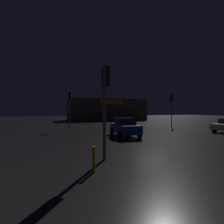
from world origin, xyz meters
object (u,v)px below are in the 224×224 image
Objects in this scene: traffic_signal_main at (70,101)px; traffic_signal_cross_left at (105,94)px; store_building at (106,110)px; car_near at (125,127)px; traffic_signal_cross_right at (171,103)px.

traffic_signal_main is 14.52m from traffic_signal_cross_left.
car_near is at bearing -103.60° from store_building.
traffic_signal_main reaches higher than traffic_signal_cross_left.
traffic_signal_main is (-10.69, -19.91, 1.00)m from store_building.
traffic_signal_cross_right is (3.52, -20.47, 0.90)m from store_building.
traffic_signal_cross_left is at bearing -119.42° from car_near.
traffic_signal_cross_right is (14.08, 13.96, 0.28)m from traffic_signal_cross_left.
traffic_signal_main is 9.00m from car_near.
traffic_signal_cross_right reaches higher than traffic_signal_cross_left.
traffic_signal_cross_right reaches higher than traffic_signal_main.
traffic_signal_cross_right is at bearing -2.24° from traffic_signal_main.
traffic_signal_cross_right is 1.09× the size of car_near.
car_near is (4.04, -7.58, -2.66)m from traffic_signal_main.
traffic_signal_cross_left is 19.83m from traffic_signal_cross_right.
traffic_signal_main is 1.01× the size of traffic_signal_cross_left.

